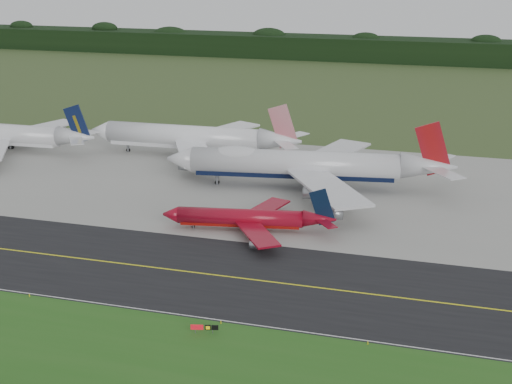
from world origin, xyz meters
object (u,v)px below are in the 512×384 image
at_px(jet_ba_747, 305,164).
at_px(jet_red_737, 250,218).
at_px(jet_star_tail, 194,138).
at_px(jet_navy_gold, 3,135).
at_px(taxiway_sign, 204,327).

height_order(jet_ba_747, jet_red_737, jet_ba_747).
height_order(jet_red_737, jet_star_tail, jet_star_tail).
bearing_deg(jet_ba_747, jet_star_tail, 151.36).
distance_m(jet_ba_747, jet_navy_gold, 91.77).
distance_m(jet_red_737, jet_star_tail, 59.21).
relative_size(jet_ba_747, jet_star_tail, 1.13).
bearing_deg(taxiway_sign, jet_red_737, 97.01).
bearing_deg(jet_ba_747, jet_red_737, -99.30).
bearing_deg(jet_red_737, jet_ba_747, 80.70).
bearing_deg(jet_red_737, jet_navy_gold, 154.75).
distance_m(jet_star_tail, taxiway_sign, 99.77).
bearing_deg(jet_red_737, taxiway_sign, -82.99).
xyz_separation_m(jet_ba_747, taxiway_sign, (0.19, -73.21, -5.04)).
height_order(jet_ba_747, taxiway_sign, jet_ba_747).
xyz_separation_m(jet_red_737, jet_star_tail, (-30.97, 50.39, 2.77)).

